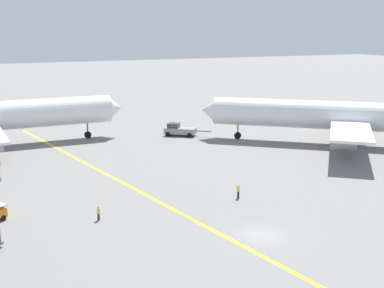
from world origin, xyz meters
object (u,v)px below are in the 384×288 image
at_px(pushback_tug, 179,130).
at_px(ground_crew_wing_walker_right, 238,191).
at_px(airliner_being_pushed, 340,116).
at_px(ground_crew_ramp_agent_by_cones, 98,213).

xyz_separation_m(pushback_tug, ground_crew_wing_walker_right, (-9.67, -38.67, -0.25)).
xyz_separation_m(airliner_being_pushed, ground_crew_wing_walker_right, (-32.58, -18.55, -4.34)).
distance_m(airliner_being_pushed, ground_crew_ramp_agent_by_cones, 53.80).
bearing_deg(ground_crew_wing_walker_right, pushback_tug, 75.96).
bearing_deg(airliner_being_pushed, ground_crew_ramp_agent_by_cones, -160.05).
relative_size(ground_crew_ramp_agent_by_cones, ground_crew_wing_walker_right, 0.92).
bearing_deg(ground_crew_wing_walker_right, airliner_being_pushed, 29.65).
bearing_deg(pushback_tug, ground_crew_wing_walker_right, -104.04).
xyz_separation_m(airliner_being_pushed, pushback_tug, (-22.91, 20.13, -4.09)).
bearing_deg(airliner_being_pushed, pushback_tug, 138.70).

